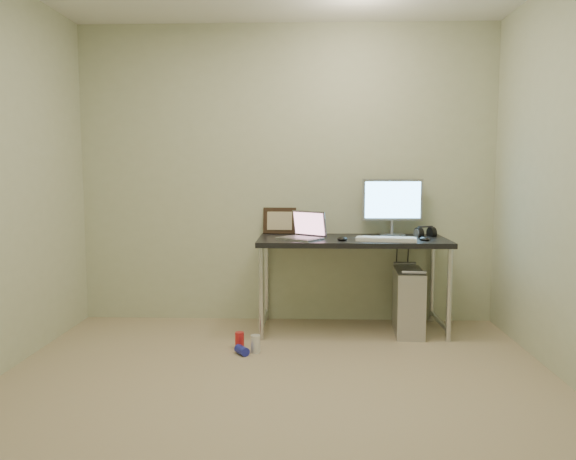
{
  "coord_description": "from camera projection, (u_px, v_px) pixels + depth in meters",
  "views": [
    {
      "loc": [
        0.18,
        -3.02,
        1.28
      ],
      "look_at": [
        0.04,
        1.07,
        0.85
      ],
      "focal_mm": 35.0,
      "sensor_mm": 36.0,
      "label": 1
    }
  ],
  "objects": [
    {
      "name": "floor",
      "position": [
        275.0,
        401.0,
        3.14
      ],
      "size": [
        3.5,
        3.5,
        0.0
      ],
      "primitive_type": "plane",
      "color": "tan",
      "rests_on": "ground"
    },
    {
      "name": "laptop",
      "position": [
        304.0,
        233.0,
        4.39
      ],
      "size": [
        0.4,
        0.39,
        0.22
      ],
      "rotation": [
        0.0,
        0.0,
        -0.64
      ],
      "color": "#A0A1A8",
      "rests_on": "desk"
    },
    {
      "name": "cable_b",
      "position": [
        407.0,
        278.0,
        4.74
      ],
      "size": [
        0.02,
        0.11,
        0.71
      ],
      "primitive_type": "cylinder",
      "rotation": [
        0.14,
        0.0,
        0.09
      ],
      "color": "black",
      "rests_on": "ground"
    },
    {
      "name": "mouse_right",
      "position": [
        424.0,
        238.0,
        4.31
      ],
      "size": [
        0.1,
        0.12,
        0.04
      ],
      "primitive_type": "ellipsoid",
      "rotation": [
        0.0,
        0.0,
        0.35
      ],
      "color": "black",
      "rests_on": "desk"
    },
    {
      "name": "monitor",
      "position": [
        392.0,
        202.0,
        4.63
      ],
      "size": [
        0.5,
        0.15,
        0.47
      ],
      "rotation": [
        0.0,
        0.0,
        0.02
      ],
      "color": "#A0A1A8",
      "rests_on": "desk"
    },
    {
      "name": "cable_a",
      "position": [
        396.0,
        275.0,
        4.76
      ],
      "size": [
        0.01,
        0.16,
        0.69
      ],
      "primitive_type": "cylinder",
      "rotation": [
        0.21,
        0.0,
        0.0
      ],
      "color": "black",
      "rests_on": "ground"
    },
    {
      "name": "desk",
      "position": [
        352.0,
        249.0,
        4.47
      ],
      "size": [
        1.49,
        0.65,
        0.75
      ],
      "color": "black",
      "rests_on": "ground"
    },
    {
      "name": "mouse_left",
      "position": [
        342.0,
        238.0,
        4.31
      ],
      "size": [
        0.1,
        0.14,
        0.04
      ],
      "primitive_type": "ellipsoid",
      "rotation": [
        0.0,
        0.0,
        -0.2
      ],
      "color": "black",
      "rests_on": "desk"
    },
    {
      "name": "can_blue",
      "position": [
        242.0,
        350.0,
        3.93
      ],
      "size": [
        0.12,
        0.13,
        0.06
      ],
      "primitive_type": "cylinder",
      "rotation": [
        1.57,
        0.0,
        0.63
      ],
      "color": "#1F24A2",
      "rests_on": "ground"
    },
    {
      "name": "keyboard",
      "position": [
        386.0,
        239.0,
        4.28
      ],
      "size": [
        0.47,
        0.22,
        0.03
      ],
      "primitive_type": "cube",
      "rotation": [
        0.0,
        0.0,
        -0.17
      ],
      "color": "silver",
      "rests_on": "desk"
    },
    {
      "name": "can_white",
      "position": [
        255.0,
        344.0,
        3.97
      ],
      "size": [
        0.08,
        0.08,
        0.13
      ],
      "primitive_type": "cylinder",
      "rotation": [
        0.0,
        0.0,
        0.21
      ],
      "color": "silver",
      "rests_on": "ground"
    },
    {
      "name": "can_red",
      "position": [
        240.0,
        340.0,
        4.07
      ],
      "size": [
        0.08,
        0.08,
        0.12
      ],
      "primitive_type": "cylinder",
      "rotation": [
        0.0,
        0.0,
        0.34
      ],
      "color": "red",
      "rests_on": "ground"
    },
    {
      "name": "tower_computer",
      "position": [
        408.0,
        302.0,
        4.43
      ],
      "size": [
        0.24,
        0.5,
        0.54
      ],
      "rotation": [
        0.0,
        0.0,
        -0.07
      ],
      "color": "#B3B3B8",
      "rests_on": "ground"
    },
    {
      "name": "picture_frame",
      "position": [
        280.0,
        221.0,
        4.77
      ],
      "size": [
        0.28,
        0.09,
        0.22
      ],
      "primitive_type": "cube",
      "rotation": [
        -0.21,
        0.0,
        -0.04
      ],
      "color": "black",
      "rests_on": "desk"
    },
    {
      "name": "webcam",
      "position": [
        308.0,
        223.0,
        4.73
      ],
      "size": [
        0.04,
        0.03,
        0.13
      ],
      "rotation": [
        0.0,
        0.0,
        0.01
      ],
      "color": "silver",
      "rests_on": "desk"
    },
    {
      "name": "headphones",
      "position": [
        425.0,
        233.0,
        4.55
      ],
      "size": [
        0.19,
        0.11,
        0.11
      ],
      "rotation": [
        0.0,
        0.0,
        0.35
      ],
      "color": "black",
      "rests_on": "desk"
    },
    {
      "name": "wall_back",
      "position": [
        287.0,
        175.0,
        4.75
      ],
      "size": [
        3.5,
        0.02,
        2.5
      ],
      "primitive_type": "cube",
      "color": "beige",
      "rests_on": "ground"
    }
  ]
}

